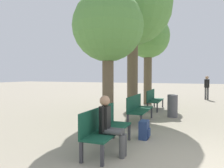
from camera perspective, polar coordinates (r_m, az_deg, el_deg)
The scene contains 10 objects.
bench_row_0 at distance 5.01m, azimuth -2.03°, elevation -10.85°, with size 0.53×1.82×0.94m.
bench_row_1 at distance 7.87m, azimuth 6.78°, elevation -5.99°, with size 0.53×1.82×0.94m.
bench_row_2 at distance 10.84m, azimuth 10.77°, elevation -3.70°, with size 0.53×1.82×0.94m.
tree_row_0 at distance 7.03m, azimuth -1.08°, elevation 14.50°, with size 2.23×2.23×4.33m.
tree_row_1 at distance 10.02m, azimuth 5.44°, elevation 19.42°, with size 3.40×3.40×6.37m.
tree_row_2 at distance 12.91m, azimuth 9.38°, elevation 11.74°, with size 2.47×2.47×5.11m.
person_seated at distance 4.63m, azimuth -0.56°, elevation -10.26°, with size 0.57×0.32×1.25m.
backpack at distance 5.94m, azimuth 8.44°, elevation -11.75°, with size 0.26×0.37×0.48m.
pedestrian_near at distance 16.06m, azimuth 23.52°, elevation -0.50°, with size 0.33×0.28×1.61m.
trash_bin at distance 9.07m, azimuth 15.52°, elevation -5.53°, with size 0.40×0.40×0.89m.
Camera 1 is at (-0.31, -3.98, 1.69)m, focal length 35.00 mm.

